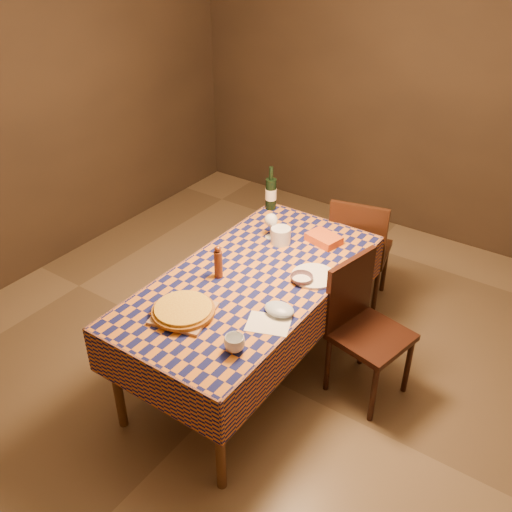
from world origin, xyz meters
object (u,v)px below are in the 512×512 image
wine_bottle (271,193)px  white_plate (314,276)px  cutting_board (184,313)px  bowl (302,279)px  pizza (183,310)px  chair_far (359,247)px  dining_table (251,288)px  chair_right (362,321)px

wine_bottle → white_plate: bearing=-40.5°
cutting_board → bowl: (0.38, 0.65, 0.01)m
pizza → chair_far: 1.65m
dining_table → bowl: bowl is taller
chair_far → chair_right: bearing=-62.7°
wine_bottle → chair_far: (0.63, 0.24, -0.37)m
dining_table → pizza: (-0.10, -0.51, 0.11)m
pizza → chair_right: (0.73, 0.81, -0.28)m
dining_table → chair_right: size_ratio=1.98×
pizza → chair_far: chair_far is taller
dining_table → wine_bottle: wine_bottle is taller
dining_table → cutting_board: bearing=-101.0°
bowl → chair_far: bearing=93.2°
pizza → white_plate: bearing=60.7°
pizza → chair_far: size_ratio=0.49×
pizza → chair_right: chair_right is taller
bowl → chair_right: size_ratio=0.15×
pizza → chair_far: bearing=78.5°
pizza → wine_bottle: 1.39m
cutting_board → bowl: size_ratio=2.23×
dining_table → cutting_board: size_ratio=6.04×
bowl → white_plate: bearing=66.4°
dining_table → cutting_board: 0.53m
cutting_board → chair_far: (0.32, 1.59, -0.26)m
white_plate → chair_far: bearing=95.9°
dining_table → chair_right: (0.63, 0.29, -0.17)m
dining_table → chair_right: 0.71m
bowl → white_plate: size_ratio=0.50×
pizza → white_plate: (0.41, 0.74, -0.03)m
dining_table → chair_far: chair_far is taller
chair_right → dining_table: bearing=-155.0°
cutting_board → chair_right: bearing=47.9°
chair_right → chair_far: bearing=117.3°
cutting_board → chair_right: chair_right is taller
cutting_board → pizza: bearing=0.0°
wine_bottle → chair_right: (1.04, -0.54, -0.37)m
pizza → chair_right: size_ratio=0.49×
dining_table → bowl: size_ratio=13.44×
cutting_board → pizza: size_ratio=0.68×
pizza → bowl: (0.38, 0.65, -0.01)m
bowl → chair_right: (0.35, 0.16, -0.27)m
pizza → cutting_board: bearing=180.0°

